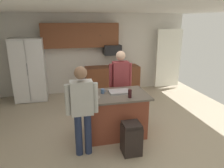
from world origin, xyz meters
TOP-DOWN VIEW (x-y plane):
  - floor at (0.00, 0.00)m, footprint 7.04×7.04m
  - ceiling at (0.00, 0.00)m, footprint 7.04×7.04m
  - back_wall at (0.00, 2.80)m, footprint 6.40×0.10m
  - french_door_window_panel at (2.60, 2.40)m, footprint 0.90×0.06m
  - cabinet_run_upper at (-0.40, 2.60)m, footprint 2.40×0.38m
  - cabinet_run_lower at (0.60, 2.48)m, footprint 1.80×0.63m
  - refrigerator at (-2.00, 2.38)m, footprint 0.93×0.76m
  - microwave_over_range at (0.60, 2.50)m, footprint 0.56×0.40m
  - kitchen_island at (0.02, -0.24)m, footprint 1.34×0.90m
  - person_guest_left at (-0.72, -0.79)m, footprint 0.57×0.22m
  - person_guest_by_door at (0.34, 0.52)m, footprint 0.57×0.22m
  - glass_pilsner at (0.25, -0.50)m, footprint 0.07×0.07m
  - glass_short_whisky at (-0.34, 0.03)m, footprint 0.07×0.07m
  - mug_blue_stoneware at (-0.43, -0.47)m, footprint 0.13×0.08m
  - mug_ceramic_white at (-0.23, -0.13)m, footprint 0.12×0.08m
  - serving_tray at (0.13, -0.17)m, footprint 0.44×0.30m
  - trash_bin at (0.14, -0.97)m, footprint 0.34×0.34m

SIDE VIEW (x-z plane):
  - floor at x=0.00m, z-range 0.00..0.00m
  - trash_bin at x=0.14m, z-range 0.00..0.61m
  - cabinet_run_lower at x=0.60m, z-range 0.00..0.90m
  - kitchen_island at x=0.02m, z-range 0.01..0.93m
  - serving_tray at x=0.13m, z-range 0.92..0.96m
  - refrigerator at x=-2.00m, z-range 0.00..1.89m
  - person_guest_left at x=-0.72m, z-range 0.13..1.79m
  - mug_blue_stoneware at x=-0.43m, z-range 0.92..1.01m
  - mug_ceramic_white at x=-0.23m, z-range 0.92..1.02m
  - person_guest_by_door at x=0.34m, z-range 0.13..1.83m
  - glass_short_whisky at x=-0.34m, z-range 0.92..1.05m
  - glass_pilsner at x=0.25m, z-range 0.92..1.08m
  - french_door_window_panel at x=2.60m, z-range 0.10..2.10m
  - back_wall at x=0.00m, z-range 0.00..2.60m
  - microwave_over_range at x=0.60m, z-range 1.29..1.61m
  - cabinet_run_upper at x=-0.40m, z-range 1.55..2.30m
  - ceiling at x=0.00m, z-range 2.60..2.60m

